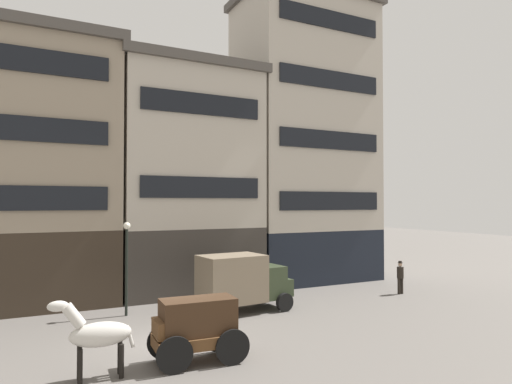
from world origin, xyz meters
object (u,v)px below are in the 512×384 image
delivery_truck_near (243,281)px  pedestrian_officer (400,276)px  draft_horse (97,334)px  streetlamp_curbside (127,255)px  cargo_wagon (196,325)px

delivery_truck_near → pedestrian_officer: size_ratio=2.50×
draft_horse → streetlamp_curbside: bearing=72.9°
cargo_wagon → pedestrian_officer: 14.28m
pedestrian_officer → streetlamp_curbside: streetlamp_curbside is taller
streetlamp_curbside → pedestrian_officer: bearing=-8.0°
draft_horse → pedestrian_officer: draft_horse is taller
draft_horse → streetlamp_curbside: size_ratio=0.57×
cargo_wagon → pedestrian_officer: (13.43, 4.87, -0.17)m
draft_horse → pedestrian_officer: bearing=16.6°
draft_horse → delivery_truck_near: (6.98, 5.14, 0.15)m
delivery_truck_near → streetlamp_curbside: bearing=160.5°
delivery_truck_near → streetlamp_curbside: streetlamp_curbside is taller
draft_horse → delivery_truck_near: bearing=36.3°
streetlamp_curbside → cargo_wagon: bearing=-83.0°
draft_horse → pedestrian_officer: 17.09m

